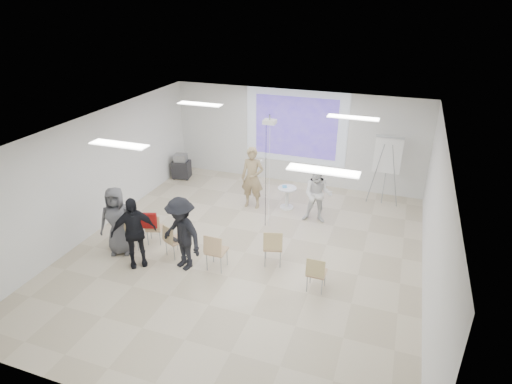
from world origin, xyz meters
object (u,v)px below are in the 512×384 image
(chair_center, at_px, (215,249))
(chair_right_inner, at_px, (273,245))
(player_left, at_px, (252,174))
(laptop, at_px, (175,239))
(chair_right_far, at_px, (316,271))
(chair_left_mid, at_px, (154,227))
(audience_left, at_px, (133,228))
(player_right, at_px, (318,192))
(chair_left_inner, at_px, (172,239))
(chair_far_left, at_px, (129,228))
(flipchart_easel, at_px, (388,155))
(pedestal_table, at_px, (287,196))
(audience_outer, at_px, (117,217))
(av_cart, at_px, (181,167))
(audience_mid, at_px, (181,229))

(chair_center, bearing_deg, chair_right_inner, 27.27)
(player_left, xyz_separation_m, laptop, (-0.82, -2.99, -0.57))
(chair_right_far, bearing_deg, player_left, 128.68)
(chair_left_mid, bearing_deg, audience_left, -102.43)
(chair_left_mid, xyz_separation_m, chair_center, (1.87, -0.50, 0.06))
(player_right, bearing_deg, chair_left_inner, -139.07)
(chair_left_mid, bearing_deg, chair_far_left, -155.04)
(laptop, bearing_deg, flipchart_easel, -109.87)
(pedestal_table, distance_m, chair_center, 3.52)
(chair_center, xyz_separation_m, laptop, (-1.13, 0.24, -0.10))
(chair_right_inner, relative_size, audience_outer, 0.48)
(av_cart, bearing_deg, flipchart_easel, -7.94)
(chair_center, distance_m, audience_mid, 0.86)
(chair_right_far, bearing_deg, av_cart, 141.60)
(pedestal_table, height_order, av_cart, av_cart)
(pedestal_table, xyz_separation_m, player_left, (-0.96, -0.23, 0.65))
(laptop, height_order, av_cart, av_cart)
(chair_right_inner, distance_m, laptop, 2.30)
(chair_right_far, relative_size, flipchart_easel, 0.40)
(chair_left_inner, bearing_deg, chair_center, 17.26)
(chair_left_inner, relative_size, audience_left, 0.43)
(pedestal_table, height_order, chair_far_left, chair_far_left)
(player_right, height_order, flipchart_easel, flipchart_easel)
(player_left, xyz_separation_m, chair_left_mid, (-1.57, -2.72, -0.54))
(chair_far_left, height_order, chair_right_far, chair_far_left)
(laptop, bearing_deg, player_left, -80.59)
(pedestal_table, xyz_separation_m, chair_left_inner, (-1.82, -3.30, 0.12))
(chair_far_left, height_order, chair_left_inner, chair_far_left)
(chair_left_inner, xyz_separation_m, chair_center, (1.16, -0.15, 0.05))
(chair_left_mid, height_order, audience_mid, audience_mid)
(chair_right_far, distance_m, audience_mid, 3.02)
(chair_right_far, xyz_separation_m, audience_outer, (-4.68, -0.09, 0.45))
(pedestal_table, relative_size, player_left, 0.34)
(chair_center, distance_m, audience_outer, 2.46)
(chair_left_inner, bearing_deg, audience_left, -113.62)
(pedestal_table, distance_m, flipchart_easel, 3.04)
(audience_outer, bearing_deg, player_left, 37.01)
(player_right, xyz_separation_m, chair_right_inner, (-0.49, -2.36, -0.35))
(flipchart_easel, bearing_deg, player_left, -156.16)
(audience_outer, bearing_deg, chair_left_mid, 26.03)
(chair_left_mid, height_order, chair_left_inner, chair_left_inner)
(flipchart_easel, bearing_deg, chair_right_inner, -115.05)
(laptop, relative_size, av_cart, 0.36)
(chair_far_left, xyz_separation_m, av_cart, (-0.96, 4.30, -0.19))
(player_right, bearing_deg, chair_center, -123.14)
(player_right, height_order, chair_right_far, player_right)
(chair_left_mid, bearing_deg, chair_left_inner, -44.63)
(chair_center, relative_size, av_cart, 1.08)
(chair_right_inner, bearing_deg, audience_mid, -173.96)
(chair_far_left, height_order, flipchart_easel, flipchart_easel)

